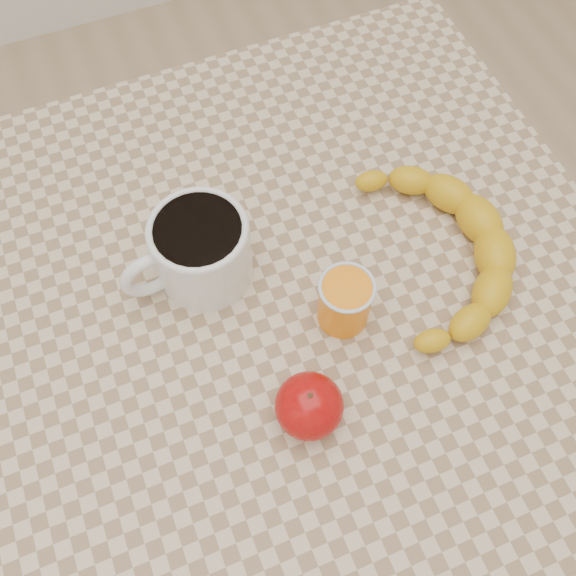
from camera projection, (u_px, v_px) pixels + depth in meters
name	position (u px, v px, depth m)	size (l,w,h in m)	color
ground	(288.00, 452.00, 1.40)	(3.00, 3.00, 0.00)	tan
table	(288.00, 327.00, 0.82)	(0.80, 0.80, 0.75)	#CCB390
coffee_mug	(199.00, 250.00, 0.71)	(0.16, 0.12, 0.09)	white
orange_juice_glass	(345.00, 301.00, 0.70)	(0.06, 0.06, 0.07)	orange
apple	(309.00, 406.00, 0.65)	(0.09, 0.09, 0.07)	#990509
banana	(439.00, 250.00, 0.74)	(0.29, 0.35, 0.05)	gold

